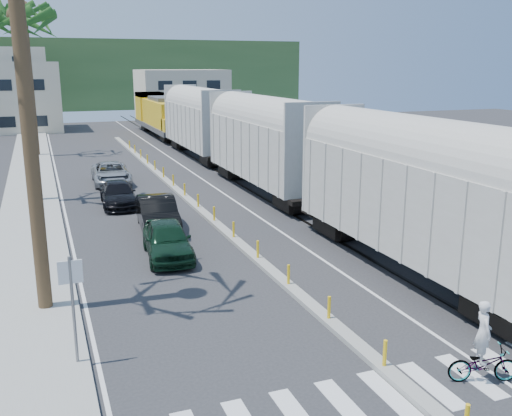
% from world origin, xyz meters
% --- Properties ---
extents(ground, '(140.00, 140.00, 0.00)m').
position_xyz_m(ground, '(0.00, 0.00, 0.00)').
color(ground, '#28282B').
rests_on(ground, ground).
extents(sidewalk, '(3.00, 90.00, 0.15)m').
position_xyz_m(sidewalk, '(-8.50, 25.00, 0.07)').
color(sidewalk, gray).
rests_on(sidewalk, ground).
extents(rails, '(1.56, 100.00, 0.06)m').
position_xyz_m(rails, '(5.00, 28.00, 0.03)').
color(rails, black).
rests_on(rails, ground).
extents(median, '(0.45, 60.00, 0.85)m').
position_xyz_m(median, '(0.00, 19.96, 0.09)').
color(median, gray).
rests_on(median, ground).
extents(crosswalk, '(14.00, 2.20, 0.01)m').
position_xyz_m(crosswalk, '(0.00, -2.00, 0.01)').
color(crosswalk, silver).
rests_on(crosswalk, ground).
extents(lane_markings, '(9.42, 90.00, 0.01)m').
position_xyz_m(lane_markings, '(-2.15, 25.00, 0.00)').
color(lane_markings, silver).
rests_on(lane_markings, ground).
extents(freight_train, '(3.00, 60.94, 5.85)m').
position_xyz_m(freight_train, '(5.00, 25.57, 2.91)').
color(freight_train, '#B2AFA4').
rests_on(freight_train, ground).
extents(palm_trees, '(3.50, 37.20, 13.75)m').
position_xyz_m(palm_trees, '(-8.10, 22.70, 10.81)').
color(palm_trees, brown).
rests_on(palm_trees, ground).
extents(street_sign, '(0.60, 0.08, 3.00)m').
position_xyz_m(street_sign, '(-7.30, 2.00, 1.97)').
color(street_sign, slate).
rests_on(street_sign, ground).
extents(buildings, '(38.00, 27.00, 10.00)m').
position_xyz_m(buildings, '(-6.41, 71.66, 4.36)').
color(buildings, beige).
rests_on(buildings, ground).
extents(hillside, '(80.00, 20.00, 12.00)m').
position_xyz_m(hillside, '(0.00, 100.00, 6.00)').
color(hillside, '#385628').
rests_on(hillside, ground).
extents(car_lead, '(2.51, 4.70, 1.50)m').
position_xyz_m(car_lead, '(-3.25, 9.75, 0.75)').
color(car_lead, black).
rests_on(car_lead, ground).
extents(car_second, '(2.45, 5.08, 1.59)m').
position_xyz_m(car_second, '(-2.82, 13.86, 0.79)').
color(car_second, black).
rests_on(car_second, ground).
extents(car_third, '(2.26, 4.69, 1.31)m').
position_xyz_m(car_third, '(-3.91, 19.41, 0.66)').
color(car_third, black).
rests_on(car_third, ground).
extents(car_rear, '(2.67, 5.21, 1.40)m').
position_xyz_m(car_rear, '(-3.52, 25.77, 0.70)').
color(car_rear, '#A3A5A8').
rests_on(car_rear, ground).
extents(cyclist, '(1.67, 2.11, 2.14)m').
position_xyz_m(cyclist, '(1.96, -2.28, 0.66)').
color(cyclist, '#9EA0A5').
rests_on(cyclist, ground).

